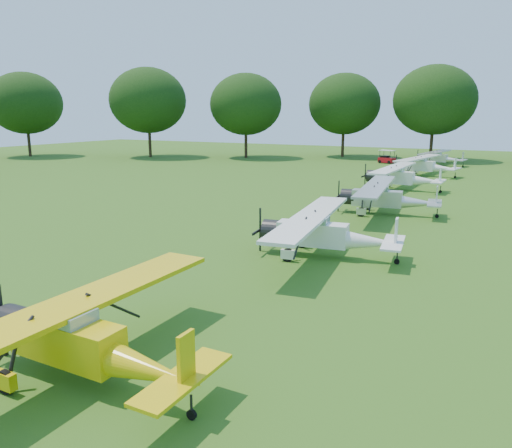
{
  "coord_description": "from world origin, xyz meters",
  "views": [
    {
      "loc": [
        8.55,
        -16.38,
        6.43
      ],
      "look_at": [
        -1.86,
        3.62,
        1.4
      ],
      "focal_mm": 35.0,
      "sensor_mm": 36.0,
      "label": 1
    }
  ],
  "objects_px": {
    "aircraft_5": "(400,176)",
    "aircraft_3": "(323,231)",
    "aircraft_2": "(81,338)",
    "golf_cart": "(386,159)",
    "aircraft_4": "(385,196)",
    "aircraft_7": "(439,157)",
    "aircraft_6": "(424,164)"
  },
  "relations": [
    {
      "from": "aircraft_5",
      "to": "aircraft_3",
      "type": "bearing_deg",
      "value": -85.15
    },
    {
      "from": "aircraft_2",
      "to": "golf_cart",
      "type": "relative_size",
      "value": 4.56
    },
    {
      "from": "aircraft_4",
      "to": "aircraft_7",
      "type": "xyz_separation_m",
      "value": [
        -1.29,
        33.88,
        -0.12
      ]
    },
    {
      "from": "aircraft_5",
      "to": "golf_cart",
      "type": "bearing_deg",
      "value": 107.71
    },
    {
      "from": "aircraft_2",
      "to": "aircraft_3",
      "type": "distance_m",
      "value": 13.05
    },
    {
      "from": "aircraft_7",
      "to": "aircraft_4",
      "type": "bearing_deg",
      "value": -78.53
    },
    {
      "from": "aircraft_2",
      "to": "aircraft_6",
      "type": "distance_m",
      "value": 46.33
    },
    {
      "from": "aircraft_6",
      "to": "golf_cart",
      "type": "height_order",
      "value": "aircraft_6"
    },
    {
      "from": "aircraft_7",
      "to": "golf_cart",
      "type": "xyz_separation_m",
      "value": [
        -6.52,
        0.1,
        -0.52
      ]
    },
    {
      "from": "aircraft_4",
      "to": "aircraft_6",
      "type": "relative_size",
      "value": 1.0
    },
    {
      "from": "aircraft_4",
      "to": "aircraft_3",
      "type": "bearing_deg",
      "value": -97.67
    },
    {
      "from": "aircraft_5",
      "to": "aircraft_6",
      "type": "xyz_separation_m",
      "value": [
        0.08,
        11.15,
        -0.03
      ]
    },
    {
      "from": "aircraft_2",
      "to": "golf_cart",
      "type": "distance_m",
      "value": 58.42
    },
    {
      "from": "aircraft_6",
      "to": "aircraft_7",
      "type": "relative_size",
      "value": 1.11
    },
    {
      "from": "aircraft_4",
      "to": "golf_cart",
      "type": "xyz_separation_m",
      "value": [
        -7.81,
        33.99,
        -0.64
      ]
    },
    {
      "from": "aircraft_3",
      "to": "golf_cart",
      "type": "relative_size",
      "value": 4.73
    },
    {
      "from": "golf_cart",
      "to": "aircraft_3",
      "type": "bearing_deg",
      "value": -62.68
    },
    {
      "from": "aircraft_2",
      "to": "aircraft_5",
      "type": "relative_size",
      "value": 0.96
    },
    {
      "from": "aircraft_4",
      "to": "aircraft_5",
      "type": "bearing_deg",
      "value": 89.75
    },
    {
      "from": "aircraft_6",
      "to": "golf_cart",
      "type": "bearing_deg",
      "value": 129.0
    },
    {
      "from": "aircraft_7",
      "to": "aircraft_3",
      "type": "bearing_deg",
      "value": -79.24
    },
    {
      "from": "aircraft_7",
      "to": "golf_cart",
      "type": "relative_size",
      "value": 4.22
    },
    {
      "from": "aircraft_5",
      "to": "aircraft_7",
      "type": "distance_m",
      "value": 22.81
    },
    {
      "from": "aircraft_2",
      "to": "aircraft_5",
      "type": "xyz_separation_m",
      "value": [
        0.24,
        35.17,
        0.05
      ]
    },
    {
      "from": "aircraft_6",
      "to": "golf_cart",
      "type": "distance_m",
      "value": 13.49
    },
    {
      "from": "aircraft_5",
      "to": "aircraft_7",
      "type": "xyz_separation_m",
      "value": [
        0.02,
        22.8,
        -0.14
      ]
    },
    {
      "from": "aircraft_3",
      "to": "aircraft_7",
      "type": "height_order",
      "value": "aircraft_3"
    },
    {
      "from": "aircraft_6",
      "to": "aircraft_5",
      "type": "bearing_deg",
      "value": -80.64
    },
    {
      "from": "golf_cart",
      "to": "aircraft_5",
      "type": "bearing_deg",
      "value": -56.47
    },
    {
      "from": "aircraft_2",
      "to": "aircraft_4",
      "type": "bearing_deg",
      "value": 87.01
    },
    {
      "from": "aircraft_7",
      "to": "golf_cart",
      "type": "bearing_deg",
      "value": -171.59
    },
    {
      "from": "aircraft_4",
      "to": "golf_cart",
      "type": "height_order",
      "value": "aircraft_4"
    }
  ]
}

